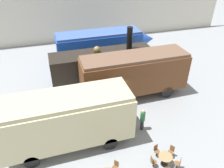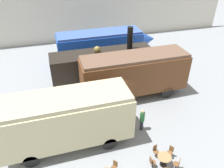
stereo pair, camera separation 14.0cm
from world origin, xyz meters
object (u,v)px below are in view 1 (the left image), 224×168
streamlined_locomotive (105,43)px  cafe_table_near (165,158)px  cafe_chair_0 (179,163)px  passenger_coach_vintage (67,118)px  passenger_coach_wooden (134,72)px  steam_locomotive (103,64)px  visitor_person (143,119)px

streamlined_locomotive → cafe_table_near: 15.23m
streamlined_locomotive → cafe_chair_0: 15.72m
passenger_coach_vintage → passenger_coach_wooden: bearing=33.4°
streamlined_locomotive → steam_locomotive: 4.86m
passenger_coach_vintage → cafe_table_near: (5.20, -3.44, -1.59)m
steam_locomotive → passenger_coach_wooden: size_ratio=1.07×
visitor_person → streamlined_locomotive: bearing=87.2°
streamlined_locomotive → cafe_chair_0: streamlined_locomotive is taller
steam_locomotive → passenger_coach_vintage: (-4.15, -7.10, 0.27)m
streamlined_locomotive → visitor_person: bearing=-92.8°
streamlined_locomotive → cafe_chair_0: (0.13, -15.65, -1.48)m
steam_locomotive → cafe_chair_0: (1.66, -11.04, -1.37)m
streamlined_locomotive → cafe_chair_0: size_ratio=13.07×
steam_locomotive → passenger_coach_vintage: size_ratio=1.18×
steam_locomotive → cafe_table_near: steam_locomotive is taller
passenger_coach_vintage → visitor_person: size_ratio=4.52×
passenger_coach_wooden → visitor_person: passenger_coach_wooden is taller
cafe_table_near → cafe_chair_0: 0.79m
streamlined_locomotive → passenger_coach_wooden: bearing=-87.0°
steam_locomotive → cafe_chair_0: size_ratio=11.00×
steam_locomotive → visitor_person: 7.47m
passenger_coach_wooden → cafe_chair_0: size_ratio=10.26×
streamlined_locomotive → cafe_table_near: (-0.48, -15.15, -1.43)m
streamlined_locomotive → steam_locomotive: steam_locomotive is taller
streamlined_locomotive → passenger_coach_wooden: 7.73m
passenger_coach_wooden → cafe_chair_0: (-0.27, -7.94, -1.77)m
cafe_table_near → visitor_person: size_ratio=0.46×
streamlined_locomotive → visitor_person: (-0.59, -11.97, -1.00)m
passenger_coach_wooden → cafe_table_near: size_ratio=10.73×
cafe_table_near → visitor_person: visitor_person is taller
passenger_coach_wooden → cafe_table_near: (-0.88, -7.44, -1.72)m
passenger_coach_wooden → cafe_chair_0: 8.14m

